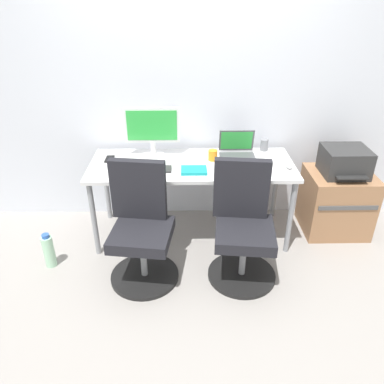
{
  "coord_description": "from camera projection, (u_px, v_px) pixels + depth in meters",
  "views": [
    {
      "loc": [
        -0.05,
        -2.92,
        2.05
      ],
      "look_at": [
        0.0,
        -0.05,
        0.47
      ],
      "focal_mm": 35.1,
      "sensor_mm": 36.0,
      "label": 1
    }
  ],
  "objects": [
    {
      "name": "coffee_mug",
      "position": [
        213.0,
        155.0,
        3.24
      ],
      "size": [
        0.08,
        0.08,
        0.09
      ],
      "primitive_type": "cylinder",
      "color": "orange",
      "rests_on": "desk"
    },
    {
      "name": "mouse_by_monitor",
      "position": [
        289.0,
        166.0,
        3.12
      ],
      "size": [
        0.06,
        0.1,
        0.03
      ],
      "primitive_type": "ellipsoid",
      "color": "#B7B7B7",
      "rests_on": "desk"
    },
    {
      "name": "keyboard_by_laptop",
      "position": [
        238.0,
        176.0,
        2.98
      ],
      "size": [
        0.34,
        0.12,
        0.02
      ],
      "primitive_type": "cube",
      "color": "#2D2D2D",
      "rests_on": "desk"
    },
    {
      "name": "back_wall",
      "position": [
        191.0,
        83.0,
        3.29
      ],
      "size": [
        4.4,
        0.04,
        2.6
      ],
      "primitive_type": "cube",
      "color": "silver",
      "rests_on": "ground"
    },
    {
      "name": "notebook",
      "position": [
        194.0,
        170.0,
        3.06
      ],
      "size": [
        0.21,
        0.15,
        0.03
      ],
      "primitive_type": "cube",
      "color": "teal",
      "rests_on": "desk"
    },
    {
      "name": "ground_plane",
      "position": [
        192.0,
        233.0,
        3.55
      ],
      "size": [
        5.28,
        5.28,
        0.0
      ],
      "primitive_type": "plane",
      "color": "gray"
    },
    {
      "name": "office_chair_left",
      "position": [
        141.0,
        229.0,
        2.86
      ],
      "size": [
        0.54,
        0.54,
        0.94
      ],
      "color": "black",
      "rests_on": "ground"
    },
    {
      "name": "water_bottle_on_floor",
      "position": [
        49.0,
        251.0,
        3.07
      ],
      "size": [
        0.09,
        0.09,
        0.31
      ],
      "color": "#A5D8B2",
      "rests_on": "ground"
    },
    {
      "name": "pen_cup",
      "position": [
        264.0,
        145.0,
        3.43
      ],
      "size": [
        0.07,
        0.07,
        0.1
      ],
      "primitive_type": "cylinder",
      "color": "slate",
      "rests_on": "desk"
    },
    {
      "name": "printer",
      "position": [
        345.0,
        161.0,
        3.28
      ],
      "size": [
        0.38,
        0.4,
        0.24
      ],
      "color": "#2D2D2D",
      "rests_on": "side_cabinet"
    },
    {
      "name": "mouse_by_laptop",
      "position": [
        132.0,
        176.0,
        2.95
      ],
      "size": [
        0.06,
        0.1,
        0.03
      ],
      "primitive_type": "ellipsoid",
      "color": "silver",
      "rests_on": "desk"
    },
    {
      "name": "desktop_monitor",
      "position": [
        152.0,
        128.0,
        3.25
      ],
      "size": [
        0.48,
        0.18,
        0.43
      ],
      "color": "silver",
      "rests_on": "desk"
    },
    {
      "name": "phone_near_monitor",
      "position": [
        109.0,
        159.0,
        3.27
      ],
      "size": [
        0.07,
        0.14,
        0.01
      ],
      "primitive_type": "cube",
      "color": "black",
      "rests_on": "desk"
    },
    {
      "name": "office_chair_right",
      "position": [
        243.0,
        228.0,
        2.87
      ],
      "size": [
        0.54,
        0.54,
        0.94
      ],
      "color": "black",
      "rests_on": "ground"
    },
    {
      "name": "keyboard_by_monitor",
      "position": [
        151.0,
        169.0,
        3.08
      ],
      "size": [
        0.34,
        0.12,
        0.02
      ],
      "primitive_type": "cube",
      "color": "#2D2D2D",
      "rests_on": "desk"
    },
    {
      "name": "desk",
      "position": [
        192.0,
        170.0,
        3.23
      ],
      "size": [
        1.74,
        0.68,
        0.72
      ],
      "color": "silver",
      "rests_on": "ground"
    },
    {
      "name": "side_cabinet",
      "position": [
        336.0,
        202.0,
        3.48
      ],
      "size": [
        0.57,
        0.51,
        0.58
      ],
      "color": "#996B47",
      "rests_on": "ground"
    },
    {
      "name": "open_laptop",
      "position": [
        237.0,
        151.0,
        3.31
      ],
      "size": [
        0.31,
        0.27,
        0.22
      ],
      "color": "#4C4C51",
      "rests_on": "desk"
    }
  ]
}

